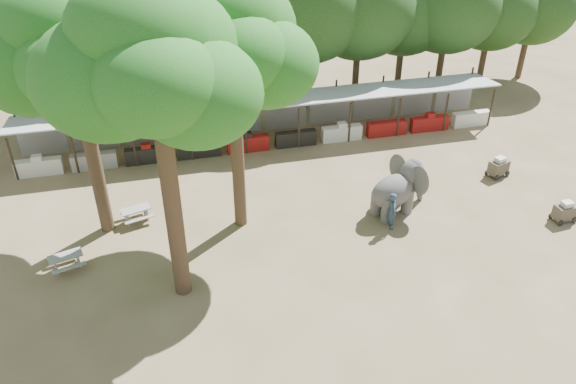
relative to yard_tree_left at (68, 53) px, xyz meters
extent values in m
plane|color=brown|center=(9.13, -7.19, -8.20)|extent=(100.00, 100.00, 0.00)
cube|color=#A2A3AA|center=(9.13, 6.81, -5.70)|extent=(28.00, 2.99, 0.39)
cylinder|color=#2D2319|center=(-3.47, 5.46, -7.00)|extent=(0.12, 0.12, 2.40)
cylinder|color=#2D2319|center=(-3.47, 8.16, -6.80)|extent=(0.12, 0.12, 2.80)
cube|color=silver|center=(-3.47, 5.71, -7.75)|extent=(2.38, 0.50, 0.90)
cube|color=gray|center=(-3.47, 8.11, -7.20)|extent=(2.52, 0.12, 2.00)
cylinder|color=#2D2319|center=(-0.67, 5.46, -7.00)|extent=(0.12, 0.12, 2.40)
cylinder|color=#2D2319|center=(-0.67, 8.16, -6.80)|extent=(0.12, 0.12, 2.80)
cube|color=gray|center=(-0.67, 5.71, -7.75)|extent=(2.38, 0.50, 0.90)
cube|color=gray|center=(-0.67, 8.11, -7.20)|extent=(2.52, 0.12, 2.00)
cylinder|color=#2D2319|center=(2.13, 5.46, -7.00)|extent=(0.12, 0.12, 2.40)
cylinder|color=#2D2319|center=(2.13, 8.16, -6.80)|extent=(0.12, 0.12, 2.80)
cube|color=black|center=(2.13, 5.71, -7.75)|extent=(2.38, 0.50, 0.90)
cube|color=gray|center=(2.13, 8.11, -7.20)|extent=(2.52, 0.12, 2.00)
cylinder|color=#2D2319|center=(4.93, 5.46, -7.00)|extent=(0.12, 0.12, 2.40)
cylinder|color=#2D2319|center=(4.93, 8.16, -6.80)|extent=(0.12, 0.12, 2.80)
cube|color=black|center=(4.93, 5.71, -7.75)|extent=(2.38, 0.50, 0.90)
cube|color=gray|center=(4.93, 8.11, -7.20)|extent=(2.52, 0.12, 2.00)
cylinder|color=#2D2319|center=(7.73, 5.46, -7.00)|extent=(0.12, 0.12, 2.40)
cylinder|color=#2D2319|center=(7.73, 8.16, -6.80)|extent=(0.12, 0.12, 2.80)
cube|color=maroon|center=(7.73, 5.71, -7.75)|extent=(2.38, 0.50, 0.90)
cube|color=gray|center=(7.73, 8.11, -7.20)|extent=(2.52, 0.12, 2.00)
cylinder|color=#2D2319|center=(10.53, 5.46, -7.00)|extent=(0.12, 0.12, 2.40)
cylinder|color=#2D2319|center=(10.53, 8.16, -6.80)|extent=(0.12, 0.12, 2.80)
cube|color=black|center=(10.53, 5.71, -7.75)|extent=(2.38, 0.50, 0.90)
cube|color=gray|center=(10.53, 8.11, -7.20)|extent=(2.52, 0.12, 2.00)
cylinder|color=#2D2319|center=(13.33, 5.46, -7.00)|extent=(0.12, 0.12, 2.40)
cylinder|color=#2D2319|center=(13.33, 8.16, -6.80)|extent=(0.12, 0.12, 2.80)
cube|color=silver|center=(13.33, 5.71, -7.75)|extent=(2.38, 0.50, 0.90)
cube|color=gray|center=(13.33, 8.11, -7.20)|extent=(2.52, 0.12, 2.00)
cylinder|color=#2D2319|center=(16.13, 5.46, -7.00)|extent=(0.12, 0.12, 2.40)
cylinder|color=#2D2319|center=(16.13, 8.16, -6.80)|extent=(0.12, 0.12, 2.80)
cube|color=maroon|center=(16.13, 5.71, -7.75)|extent=(2.38, 0.50, 0.90)
cube|color=gray|center=(16.13, 8.11, -7.20)|extent=(2.52, 0.12, 2.00)
cylinder|color=#2D2319|center=(18.93, 5.46, -7.00)|extent=(0.12, 0.12, 2.40)
cylinder|color=#2D2319|center=(18.93, 8.16, -6.80)|extent=(0.12, 0.12, 2.80)
cube|color=maroon|center=(18.93, 5.71, -7.75)|extent=(2.38, 0.50, 0.90)
cube|color=gray|center=(18.93, 8.11, -7.20)|extent=(2.52, 0.12, 2.00)
cylinder|color=#2D2319|center=(21.73, 5.46, -7.00)|extent=(0.12, 0.12, 2.40)
cylinder|color=#2D2319|center=(21.73, 8.16, -6.80)|extent=(0.12, 0.12, 2.80)
cube|color=silver|center=(21.73, 5.71, -7.75)|extent=(2.38, 0.50, 0.90)
cube|color=gray|center=(21.73, 8.11, -7.20)|extent=(2.52, 0.12, 2.00)
cylinder|color=#332316|center=(0.13, -0.19, -3.60)|extent=(0.60, 0.60, 9.20)
cone|color=#332316|center=(0.13, -0.19, 1.00)|extent=(0.57, 0.57, 2.88)
ellipsoid|color=#135313|center=(-1.27, 0.11, -0.38)|extent=(4.80, 4.80, 3.94)
ellipsoid|color=#135313|center=(1.33, -0.79, -0.78)|extent=(4.20, 4.20, 3.44)
ellipsoid|color=#135313|center=(0.33, 0.91, 0.22)|extent=(5.20, 5.20, 4.26)
ellipsoid|color=#135313|center=(0.13, -1.49, -0.08)|extent=(3.80, 3.80, 3.12)
ellipsoid|color=#135313|center=(-0.17, 0.01, 1.02)|extent=(4.40, 4.40, 3.61)
cylinder|color=#332316|center=(3.13, -5.19, -3.00)|extent=(0.64, 0.64, 10.40)
cone|color=#332316|center=(3.13, -5.19, 2.20)|extent=(0.61, 0.61, 3.25)
ellipsoid|color=#135313|center=(1.73, -4.89, 0.64)|extent=(4.80, 4.80, 3.94)
ellipsoid|color=#135313|center=(4.33, -5.79, 0.24)|extent=(4.20, 4.20, 3.44)
ellipsoid|color=#135313|center=(3.33, -4.09, 1.24)|extent=(5.20, 5.20, 4.26)
ellipsoid|color=#135313|center=(3.13, -6.49, 0.94)|extent=(3.80, 3.80, 3.12)
ellipsoid|color=#135313|center=(2.83, -4.99, 2.04)|extent=(4.40, 4.40, 3.61)
cylinder|color=#332316|center=(6.13, -1.19, -3.40)|extent=(0.56, 0.56, 9.60)
cone|color=#332316|center=(6.13, -1.19, 1.40)|extent=(0.53, 0.53, 3.00)
ellipsoid|color=#135313|center=(4.73, -0.89, -0.04)|extent=(4.80, 4.80, 3.94)
ellipsoid|color=#135313|center=(7.33, -1.79, -0.44)|extent=(4.20, 4.20, 3.44)
ellipsoid|color=#135313|center=(6.33, -0.09, 0.56)|extent=(5.20, 5.20, 4.26)
ellipsoid|color=#135313|center=(6.13, -2.49, 0.26)|extent=(3.80, 3.80, 3.12)
ellipsoid|color=#135313|center=(5.83, -0.99, 1.36)|extent=(4.40, 4.40, 3.61)
cylinder|color=#332316|center=(-4.20, 11.81, -6.33)|extent=(0.44, 0.44, 3.74)
ellipsoid|color=black|center=(-4.20, 11.81, -2.68)|extent=(6.46, 5.95, 5.61)
cylinder|color=#332316|center=(-0.87, 11.81, -6.33)|extent=(0.44, 0.44, 3.74)
ellipsoid|color=black|center=(-0.87, 11.81, -2.68)|extent=(6.46, 5.95, 5.61)
cylinder|color=#332316|center=(2.47, 11.81, -6.33)|extent=(0.44, 0.44, 3.74)
ellipsoid|color=black|center=(2.47, 11.81, -2.68)|extent=(6.46, 5.95, 5.61)
cylinder|color=#332316|center=(5.80, 11.81, -6.33)|extent=(0.44, 0.44, 3.74)
ellipsoid|color=black|center=(5.80, 11.81, -2.68)|extent=(6.46, 5.95, 5.61)
cylinder|color=#332316|center=(9.13, 11.81, -6.33)|extent=(0.44, 0.44, 3.74)
ellipsoid|color=black|center=(9.13, 11.81, -2.68)|extent=(6.46, 5.95, 5.61)
cylinder|color=#332316|center=(12.47, 11.81, -6.33)|extent=(0.44, 0.44, 3.74)
ellipsoid|color=black|center=(12.47, 11.81, -2.68)|extent=(6.46, 5.95, 5.61)
cylinder|color=#332316|center=(15.80, 11.81, -6.33)|extent=(0.44, 0.44, 3.74)
ellipsoid|color=black|center=(15.80, 11.81, -2.68)|extent=(6.46, 5.95, 5.61)
cylinder|color=#332316|center=(19.13, 11.81, -6.33)|extent=(0.44, 0.44, 3.74)
ellipsoid|color=black|center=(19.13, 11.81, -2.68)|extent=(6.46, 5.95, 5.61)
cylinder|color=#332316|center=(22.47, 11.81, -6.33)|extent=(0.44, 0.44, 3.74)
ellipsoid|color=black|center=(22.47, 11.81, -2.68)|extent=(6.46, 5.95, 5.61)
cylinder|color=#332316|center=(25.80, 11.81, -6.33)|extent=(0.44, 0.44, 3.74)
ellipsoid|color=black|center=(25.80, 11.81, -2.68)|extent=(6.46, 5.95, 5.61)
cylinder|color=#332316|center=(29.13, 11.81, -6.33)|extent=(0.44, 0.44, 3.74)
ellipsoid|color=black|center=(29.13, 11.81, -2.68)|extent=(6.46, 5.95, 5.61)
ellipsoid|color=#454342|center=(13.21, -2.09, -6.96)|extent=(2.71, 2.15, 1.53)
cylinder|color=#454342|center=(12.73, -2.67, -7.55)|extent=(0.71, 0.71, 1.29)
cylinder|color=#454342|center=(12.47, -1.99, -7.55)|extent=(0.71, 0.71, 1.29)
cylinder|color=#454342|center=(13.95, -2.20, -7.55)|extent=(0.71, 0.71, 1.29)
cylinder|color=#454342|center=(13.69, -1.52, -7.55)|extent=(0.71, 0.71, 1.29)
ellipsoid|color=#454342|center=(14.26, -1.69, -6.41)|extent=(1.61, 1.46, 1.42)
ellipsoid|color=#454342|center=(14.31, -2.41, -6.38)|extent=(0.63, 1.17, 1.46)
ellipsoid|color=#454342|center=(13.81, -1.12, -6.38)|extent=(0.63, 1.17, 1.46)
cone|color=#454342|center=(14.91, -1.44, -7.40)|extent=(0.76, 0.76, 1.61)
imported|color=#26384C|center=(12.76, -3.18, -7.29)|extent=(0.57, 0.74, 1.82)
cube|color=gray|center=(-1.42, -2.69, -7.56)|extent=(1.46, 0.97, 0.05)
cube|color=gray|center=(-1.85, -2.82, -7.89)|extent=(0.23, 0.54, 0.63)
cube|color=gray|center=(-0.99, -2.57, -7.89)|extent=(0.23, 0.54, 0.63)
cube|color=gray|center=(-1.28, -3.17, -7.82)|extent=(1.35, 0.58, 0.04)
cube|color=gray|center=(-1.55, -2.22, -7.82)|extent=(1.35, 0.58, 0.04)
cube|color=gray|center=(1.44, 0.14, -7.56)|extent=(1.45, 0.96, 0.05)
cube|color=gray|center=(1.01, 0.01, -7.89)|extent=(0.23, 0.54, 0.62)
cube|color=gray|center=(1.87, 0.26, -7.89)|extent=(0.23, 0.54, 0.62)
cube|color=gray|center=(1.57, -0.33, -7.83)|extent=(1.34, 0.58, 0.04)
cube|color=gray|center=(1.30, 0.60, -7.83)|extent=(1.34, 0.58, 0.04)
cube|color=#3B3429|center=(20.76, -4.61, -7.71)|extent=(1.01, 0.65, 0.68)
cylinder|color=black|center=(20.40, -4.96, -8.05)|extent=(0.29, 0.08, 0.29)
cylinder|color=black|center=(21.17, -4.91, -8.05)|extent=(0.29, 0.08, 0.29)
cylinder|color=black|center=(20.35, -4.32, -8.05)|extent=(0.29, 0.08, 0.29)
cylinder|color=black|center=(21.13, -4.27, -8.05)|extent=(0.29, 0.08, 0.29)
cube|color=silver|center=(20.76, -4.61, -7.28)|extent=(0.51, 0.42, 0.24)
cube|color=#3B3429|center=(20.03, -0.18, -7.69)|extent=(1.16, 0.89, 0.71)
cylinder|color=black|center=(19.75, -0.63, -8.05)|extent=(0.31, 0.15, 0.31)
cylinder|color=black|center=(20.52, -0.38, -8.05)|extent=(0.31, 0.15, 0.31)
cylinder|color=black|center=(19.54, 0.01, -8.05)|extent=(0.31, 0.15, 0.31)
cylinder|color=black|center=(20.32, 0.26, -8.05)|extent=(0.31, 0.15, 0.31)
cube|color=silver|center=(20.03, -0.18, -7.23)|extent=(0.61, 0.54, 0.25)
camera|label=1|loc=(3.16, -22.39, 6.96)|focal=35.00mm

